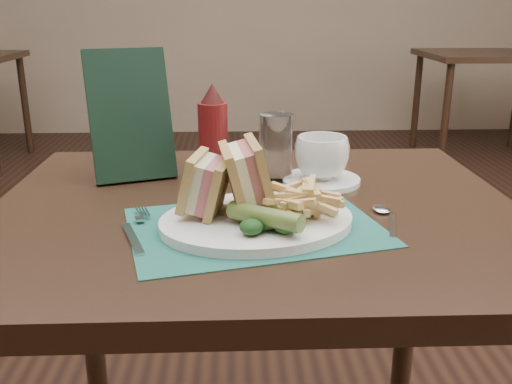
% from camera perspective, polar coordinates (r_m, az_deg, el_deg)
% --- Properties ---
extents(wall_back, '(6.00, 0.00, 6.00)m').
position_cam_1_polar(wall_back, '(5.04, -1.81, 6.08)').
color(wall_back, gray).
rests_on(wall_back, ground).
extents(table_bg_right, '(0.90, 0.75, 0.75)m').
position_cam_1_polar(table_bg_right, '(4.43, 21.84, 8.00)').
color(table_bg_right, black).
rests_on(table_bg_right, ground).
extents(placemat, '(0.43, 0.35, 0.00)m').
position_cam_1_polar(placemat, '(0.88, -0.14, -3.49)').
color(placemat, '#1B584D').
rests_on(placemat, table_main).
extents(plate, '(0.35, 0.30, 0.01)m').
position_cam_1_polar(plate, '(0.88, 0.08, -2.94)').
color(plate, white).
rests_on(plate, placemat).
extents(sandwich_half_a, '(0.09, 0.11, 0.10)m').
position_cam_1_polar(sandwich_half_a, '(0.88, -6.37, 0.86)').
color(sandwich_half_a, tan).
rests_on(sandwich_half_a, plate).
extents(sandwich_half_b, '(0.09, 0.12, 0.11)m').
position_cam_1_polar(sandwich_half_b, '(0.88, -2.24, 1.49)').
color(sandwich_half_b, tan).
rests_on(sandwich_half_b, plate).
extents(kale_garnish, '(0.11, 0.08, 0.03)m').
position_cam_1_polar(kale_garnish, '(0.82, 0.76, -2.99)').
color(kale_garnish, '#123313').
rests_on(kale_garnish, plate).
extents(pickle_spear, '(0.11, 0.10, 0.03)m').
position_cam_1_polar(pickle_spear, '(0.81, 0.92, -2.46)').
color(pickle_spear, '#506A28').
rests_on(pickle_spear, plate).
extents(fries_pile, '(0.18, 0.20, 0.06)m').
position_cam_1_polar(fries_pile, '(0.88, 4.44, -0.31)').
color(fries_pile, tan).
rests_on(fries_pile, plate).
extents(fork, '(0.09, 0.17, 0.01)m').
position_cam_1_polar(fork, '(0.87, -11.92, -3.53)').
color(fork, silver).
rests_on(fork, placemat).
extents(spoon, '(0.07, 0.15, 0.01)m').
position_cam_1_polar(spoon, '(0.93, 13.11, -2.54)').
color(spoon, silver).
rests_on(spoon, table_main).
extents(saucer, '(0.19, 0.19, 0.01)m').
position_cam_1_polar(saucer, '(1.10, 6.50, 1.18)').
color(saucer, white).
rests_on(saucer, table_main).
extents(coffee_cup, '(0.12, 0.12, 0.08)m').
position_cam_1_polar(coffee_cup, '(1.09, 6.58, 3.47)').
color(coffee_cup, white).
rests_on(coffee_cup, saucer).
extents(drinking_glass, '(0.08, 0.08, 0.13)m').
position_cam_1_polar(drinking_glass, '(1.09, 1.99, 4.43)').
color(drinking_glass, white).
rests_on(drinking_glass, table_main).
extents(ketchup_bottle, '(0.06, 0.06, 0.19)m').
position_cam_1_polar(ketchup_bottle, '(1.10, -4.32, 5.93)').
color(ketchup_bottle, '#601012').
rests_on(ketchup_bottle, table_main).
extents(check_presenter, '(0.18, 0.14, 0.25)m').
position_cam_1_polar(check_presenter, '(1.13, -12.47, 7.52)').
color(check_presenter, black).
rests_on(check_presenter, table_main).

